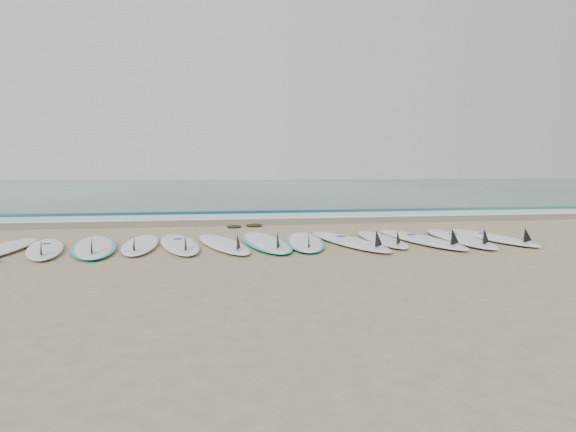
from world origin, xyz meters
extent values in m
plane|color=tan|center=(0.00, 0.00, 0.00)|extent=(120.00, 120.00, 0.00)
cube|color=#1B5550|center=(0.00, 32.50, 0.01)|extent=(120.00, 55.00, 0.03)
cube|color=#72654C|center=(0.00, 4.10, 0.01)|extent=(120.00, 1.80, 0.01)
cube|color=silver|center=(0.00, 5.50, 0.02)|extent=(120.00, 1.40, 0.04)
cube|color=#1B5550|center=(0.00, 7.00, 0.05)|extent=(120.00, 1.00, 0.10)
ellipsoid|color=white|center=(-3.39, -0.02, 0.04)|extent=(0.92, 2.55, 0.08)
cone|color=black|center=(-3.24, -0.92, 0.19)|extent=(0.25, 0.30, 0.27)
cylinder|color=navy|center=(-3.43, 0.22, 0.08)|extent=(0.17, 0.17, 0.01)
ellipsoid|color=white|center=(-2.69, 0.08, 0.05)|extent=(0.88, 2.82, 0.09)
ellipsoid|color=#1EBAAA|center=(-2.69, 0.08, 0.04)|extent=(0.97, 2.86, 0.06)
cone|color=black|center=(-2.58, -0.93, 0.21)|extent=(0.27, 0.32, 0.30)
ellipsoid|color=white|center=(-1.99, 0.20, 0.04)|extent=(0.61, 2.58, 0.08)
cone|color=black|center=(-2.02, -0.74, 0.19)|extent=(0.23, 0.28, 0.27)
ellipsoid|color=white|center=(-1.39, 0.13, 0.05)|extent=(0.81, 2.76, 0.09)
cone|color=black|center=(-1.30, -0.87, 0.21)|extent=(0.26, 0.31, 0.29)
cylinder|color=navy|center=(-1.41, 0.39, 0.09)|extent=(0.17, 0.17, 0.01)
ellipsoid|color=white|center=(-0.70, 0.02, 0.05)|extent=(0.96, 2.74, 0.09)
cone|color=black|center=(-0.55, -0.95, 0.20)|extent=(0.27, 0.32, 0.29)
ellipsoid|color=white|center=(0.02, 0.10, 0.05)|extent=(0.66, 2.82, 0.09)
ellipsoid|color=#1EBAAA|center=(0.02, 0.10, 0.04)|extent=(0.75, 2.85, 0.06)
cone|color=black|center=(0.04, -0.93, 0.21)|extent=(0.25, 0.31, 0.30)
ellipsoid|color=white|center=(0.68, 0.05, 0.05)|extent=(0.95, 2.66, 0.08)
ellipsoid|color=#1EBAAA|center=(0.68, 0.05, 0.04)|extent=(1.04, 2.69, 0.06)
cone|color=black|center=(0.53, -0.89, 0.20)|extent=(0.26, 0.31, 0.28)
ellipsoid|color=white|center=(1.39, -0.09, 0.05)|extent=(0.96, 2.93, 0.09)
cone|color=black|center=(1.52, -1.13, 0.22)|extent=(0.28, 0.33, 0.31)
cylinder|color=navy|center=(1.35, 0.19, 0.10)|extent=(0.19, 0.19, 0.01)
ellipsoid|color=silver|center=(2.04, 0.11, 0.04)|extent=(0.69, 2.54, 0.08)
cone|color=black|center=(1.98, -0.80, 0.19)|extent=(0.23, 0.28, 0.27)
ellipsoid|color=white|center=(2.67, -0.07, 0.05)|extent=(0.82, 2.92, 0.09)
cone|color=black|center=(2.75, -1.12, 0.22)|extent=(0.27, 0.33, 0.31)
cylinder|color=navy|center=(2.65, 0.20, 0.10)|extent=(0.18, 0.18, 0.01)
ellipsoid|color=white|center=(3.39, -0.10, 0.05)|extent=(0.88, 2.87, 0.09)
cone|color=black|center=(3.28, -1.13, 0.21)|extent=(0.27, 0.33, 0.30)
cylinder|color=navy|center=(3.42, 0.17, 0.10)|extent=(0.18, 0.18, 0.01)
ellipsoid|color=white|center=(4.04, -0.04, 0.05)|extent=(0.63, 2.68, 0.09)
cone|color=black|center=(4.07, -1.01, 0.20)|extent=(0.23, 0.29, 0.28)
cylinder|color=navy|center=(4.04, 0.22, 0.09)|extent=(0.16, 0.16, 0.01)
ellipsoid|color=black|center=(-0.23, 2.84, 0.03)|extent=(0.32, 0.25, 0.06)
ellipsoid|color=black|center=(0.22, 2.99, 0.04)|extent=(0.37, 0.29, 0.07)
camera|label=1|loc=(-1.39, -9.03, 1.24)|focal=35.00mm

